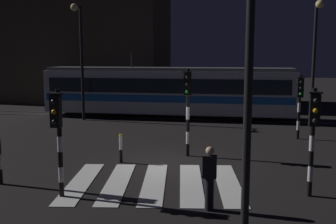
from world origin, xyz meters
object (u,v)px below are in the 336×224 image
(bollard_island_edge, at_px, (121,148))
(traffic_light_corner_near_right, at_px, (313,126))
(street_lamp_trackside_left, at_px, (80,48))
(tram, at_px, (168,91))
(traffic_light_kerb_mid_left, at_px, (58,127))
(street_lamp_near_kerb, at_px, (251,8))
(street_lamp_trackside_right, at_px, (315,48))
(pedestrian_waiting_at_kerb, at_px, (209,178))
(traffic_light_median_centre, at_px, (188,99))
(traffic_light_corner_far_right, at_px, (300,97))

(bollard_island_edge, bearing_deg, traffic_light_corner_near_right, -22.27)
(street_lamp_trackside_left, bearing_deg, tram, 23.30)
(street_lamp_trackside_left, bearing_deg, traffic_light_corner_near_right, -44.91)
(traffic_light_kerb_mid_left, xyz_separation_m, street_lamp_near_kerb, (5.15, -1.88, 2.93))
(traffic_light_kerb_mid_left, xyz_separation_m, street_lamp_trackside_right, (9.09, 13.16, 2.37))
(tram, relative_size, pedestrian_waiting_at_kerb, 9.46)
(street_lamp_near_kerb, bearing_deg, street_lamp_trackside_right, 75.30)
(traffic_light_kerb_mid_left, bearing_deg, traffic_light_median_centre, 60.57)
(street_lamp_near_kerb, xyz_separation_m, bollard_island_edge, (-4.53, 5.83, -4.43))
(bollard_island_edge, bearing_deg, traffic_light_corner_far_right, 37.39)
(traffic_light_corner_near_right, relative_size, traffic_light_median_centre, 0.89)
(traffic_light_corner_near_right, relative_size, street_lamp_near_kerb, 0.39)
(traffic_light_kerb_mid_left, distance_m, bollard_island_edge, 4.26)
(street_lamp_trackside_left, distance_m, pedestrian_waiting_at_kerb, 16.18)
(traffic_light_kerb_mid_left, relative_size, street_lamp_near_kerb, 0.39)
(traffic_light_median_centre, height_order, street_lamp_trackside_left, street_lamp_trackside_left)
(traffic_light_median_centre, bearing_deg, traffic_light_corner_near_right, -44.45)
(street_lamp_trackside_left, distance_m, bollard_island_edge, 11.09)
(street_lamp_trackside_left, distance_m, tram, 6.13)
(street_lamp_near_kerb, xyz_separation_m, street_lamp_trackside_left, (-9.75, 14.80, -0.51))
(street_lamp_trackside_right, xyz_separation_m, street_lamp_near_kerb, (-3.95, -15.04, 0.56))
(tram, bearing_deg, traffic_light_corner_far_right, -37.17)
(traffic_light_corner_far_right, bearing_deg, bollard_island_edge, -142.61)
(tram, bearing_deg, street_lamp_near_kerb, -74.51)
(traffic_light_corner_far_right, distance_m, traffic_light_median_centre, 6.42)
(traffic_light_corner_near_right, height_order, traffic_light_median_centre, traffic_light_median_centre)
(street_lamp_trackside_left, relative_size, pedestrian_waiting_at_kerb, 4.11)
(street_lamp_trackside_left, bearing_deg, street_lamp_near_kerb, -56.63)
(tram, distance_m, bollard_island_edge, 11.21)
(traffic_light_corner_near_right, xyz_separation_m, street_lamp_trackside_left, (-11.64, 11.60, 2.40))
(pedestrian_waiting_at_kerb, bearing_deg, street_lamp_trackside_right, 70.02)
(tram, bearing_deg, traffic_light_median_centre, -75.46)
(tram, height_order, pedestrian_waiting_at_kerb, tram)
(traffic_light_corner_far_right, height_order, traffic_light_median_centre, traffic_light_median_centre)
(traffic_light_kerb_mid_left, xyz_separation_m, street_lamp_trackside_left, (-4.60, 12.92, 2.41))
(traffic_light_corner_far_right, relative_size, traffic_light_median_centre, 0.88)
(street_lamp_trackside_right, xyz_separation_m, tram, (-8.65, 1.93, -2.67))
(pedestrian_waiting_at_kerb, bearing_deg, traffic_light_median_centre, 103.17)
(street_lamp_trackside_left, bearing_deg, street_lamp_trackside_right, 1.02)
(street_lamp_trackside_left, xyz_separation_m, pedestrian_waiting_at_kerb, (8.86, -13.06, -3.59))
(street_lamp_near_kerb, distance_m, tram, 17.91)
(street_lamp_near_kerb, xyz_separation_m, pedestrian_waiting_at_kerb, (-0.89, 1.74, -4.11))
(traffic_light_kerb_mid_left, relative_size, tram, 0.19)
(street_lamp_near_kerb, height_order, pedestrian_waiting_at_kerb, street_lamp_near_kerb)
(street_lamp_trackside_right, relative_size, tram, 0.43)
(pedestrian_waiting_at_kerb, bearing_deg, tram, 104.05)
(traffic_light_corner_near_right, distance_m, tram, 15.28)
(traffic_light_corner_far_right, distance_m, tram, 9.30)
(street_lamp_near_kerb, height_order, tram, street_lamp_near_kerb)
(traffic_light_kerb_mid_left, distance_m, street_lamp_trackside_left, 13.92)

